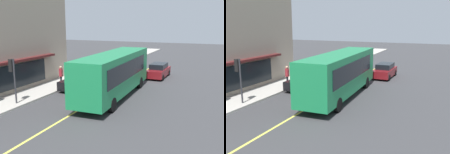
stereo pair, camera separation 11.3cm
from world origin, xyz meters
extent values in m
plane|color=#38383A|center=(0.00, 0.00, 0.00)|extent=(120.00, 120.00, 0.00)
cube|color=#B2ADA3|center=(0.00, 5.48, 0.07)|extent=(80.00, 2.87, 0.15)
cube|color=#D8D14C|center=(0.00, 0.00, 0.00)|extent=(36.00, 0.16, 0.01)
cube|color=#197F47|center=(2.17, -0.99, 2.00)|extent=(11.09, 2.92, 3.00)
cube|color=black|center=(7.61, -0.78, 2.36)|extent=(0.20, 2.10, 1.80)
cube|color=black|center=(1.82, 0.27, 2.36)|extent=(8.80, 0.40, 1.32)
cube|color=black|center=(1.92, -2.27, 2.36)|extent=(8.80, 0.40, 1.32)
cube|color=#0CF259|center=(7.68, -0.78, 3.25)|extent=(0.15, 1.90, 0.36)
cube|color=#2D2D33|center=(7.71, -0.78, 0.75)|extent=(0.25, 2.40, 0.40)
cylinder|color=black|center=(5.64, 0.27, 0.50)|extent=(1.01, 0.34, 1.00)
cylinder|color=black|center=(5.73, -1.99, 0.50)|extent=(1.01, 0.34, 1.00)
cylinder|color=black|center=(-1.39, 0.00, 0.50)|extent=(1.01, 0.34, 1.00)
cylinder|color=black|center=(-1.31, -2.26, 0.50)|extent=(1.01, 0.34, 1.00)
cylinder|color=#2D2D33|center=(-2.67, 4.69, 1.75)|extent=(0.12, 0.12, 3.20)
cube|color=black|center=(-2.67, 4.89, 2.90)|extent=(0.30, 0.30, 0.90)
sphere|color=red|center=(-2.67, 5.06, 3.17)|extent=(0.18, 0.18, 0.18)
sphere|color=orange|center=(-2.67, 5.06, 2.90)|extent=(0.18, 0.18, 0.18)
sphere|color=green|center=(-2.67, 5.06, 2.63)|extent=(0.18, 0.18, 0.18)
cube|color=black|center=(3.32, 3.00, 0.60)|extent=(4.34, 1.90, 0.75)
cube|color=black|center=(3.47, 3.00, 1.25)|extent=(2.44, 1.57, 0.55)
cylinder|color=black|center=(1.92, 2.15, 0.32)|extent=(0.65, 0.24, 0.64)
cylinder|color=black|center=(1.88, 3.78, 0.32)|extent=(0.65, 0.24, 0.64)
cylinder|color=black|center=(4.76, 2.21, 0.32)|extent=(0.65, 0.24, 0.64)
cylinder|color=black|center=(4.72, 3.85, 0.32)|extent=(0.65, 0.24, 0.64)
cube|color=maroon|center=(10.98, -2.41, 0.60)|extent=(4.33, 1.87, 0.75)
cube|color=black|center=(11.13, -2.41, 1.25)|extent=(2.43, 1.55, 0.55)
cylinder|color=black|center=(9.55, -3.21, 0.32)|extent=(0.64, 0.23, 0.64)
cylinder|color=black|center=(9.58, -1.57, 0.32)|extent=(0.64, 0.23, 0.64)
cylinder|color=black|center=(12.39, -3.25, 0.32)|extent=(0.64, 0.23, 0.64)
cylinder|color=black|center=(12.41, -1.61, 0.32)|extent=(0.64, 0.23, 0.64)
cylinder|color=black|center=(3.02, 4.67, 0.60)|extent=(0.18, 0.18, 0.90)
cylinder|color=maroon|center=(3.02, 4.67, 1.40)|extent=(0.34, 0.34, 0.71)
sphere|color=tan|center=(3.02, 4.67, 1.88)|extent=(0.25, 0.25, 0.25)
camera|label=1|loc=(-16.71, -8.86, 5.90)|focal=42.26mm
camera|label=2|loc=(-16.67, -8.96, 5.90)|focal=42.26mm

